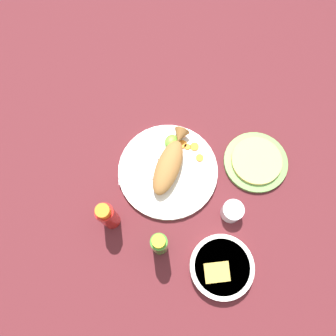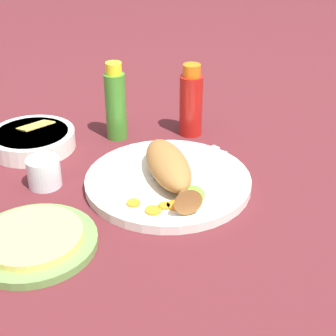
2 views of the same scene
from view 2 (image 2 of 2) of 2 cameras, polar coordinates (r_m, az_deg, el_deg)
name	(u,v)px [view 2 (image 2 of 2)]	position (r m, az deg, el deg)	size (l,w,h in m)	color
ground_plane	(168,185)	(0.98, 0.00, -1.92)	(4.00, 4.00, 0.00)	#561E23
main_plate	(168,181)	(0.98, 0.00, -1.47)	(0.31, 0.31, 0.02)	white
fried_fish	(170,168)	(0.95, 0.20, 0.01)	(0.23, 0.10, 0.05)	#996633
fork_near	(190,159)	(1.03, 2.49, 0.97)	(0.12, 0.16, 0.00)	silver
fork_far	(207,168)	(1.00, 4.33, -0.01)	(0.16, 0.12, 0.00)	silver
carrot_slice_near	(133,203)	(0.90, -3.85, -3.88)	(0.02, 0.02, 0.00)	orange
carrot_slice_mid	(153,210)	(0.88, -1.66, -4.72)	(0.03, 0.03, 0.00)	orange
carrot_slice_far	(173,205)	(0.89, 0.61, -4.16)	(0.03, 0.03, 0.00)	orange
carrot_slice_extra	(164,206)	(0.89, -0.44, -4.23)	(0.02, 0.02, 0.00)	orange
lime_wedge_main	(193,195)	(0.90, 2.82, -2.98)	(0.05, 0.04, 0.03)	#6BB233
hot_sauce_bottle_red	(191,102)	(1.15, 2.57, 7.28)	(0.05, 0.05, 0.16)	#B21914
hot_sauce_bottle_green	(116,103)	(1.14, -5.83, 7.14)	(0.05, 0.05, 0.17)	#3D8428
salt_cup	(44,174)	(1.00, -13.56, -0.64)	(0.06, 0.06, 0.06)	silver
guacamole_bowl	(32,139)	(1.14, -14.82, 3.14)	(0.18, 0.18, 0.05)	white
tortilla_plate	(34,243)	(0.85, -14.68, -8.02)	(0.20, 0.20, 0.01)	#6B9E4C
tortilla_stack	(32,236)	(0.85, -14.79, -7.32)	(0.16, 0.16, 0.01)	#E0C666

